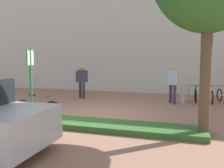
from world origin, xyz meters
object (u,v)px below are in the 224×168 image
object	(u,v)px
bike_at_sign	(38,110)
bollard_steel	(183,94)
person_suited_dark	(82,79)
parking_sign_post	(31,74)
person_shirt_white	(173,82)

from	to	relation	value
bike_at_sign	bollard_steel	size ratio (longest dim) A/B	1.87
person_suited_dark	bollard_steel	bearing A→B (deg)	-2.02
parking_sign_post	person_suited_dark	xyz separation A→B (m)	(-0.56, 5.01, -0.53)
parking_sign_post	bike_at_sign	xyz separation A→B (m)	(0.09, 0.21, -1.17)
bike_at_sign	parking_sign_post	bearing A→B (deg)	-112.45
parking_sign_post	bollard_steel	world-z (taller)	parking_sign_post
parking_sign_post	person_shirt_white	world-z (taller)	parking_sign_post
bike_at_sign	person_shirt_white	size ratio (longest dim) A/B	0.98
bollard_steel	person_suited_dark	size ratio (longest dim) A/B	0.52
person_shirt_white	bollard_steel	bearing A→B (deg)	1.46
bollard_steel	parking_sign_post	bearing A→B (deg)	-132.77
bollard_steel	person_shirt_white	bearing A→B (deg)	-178.54
parking_sign_post	bike_at_sign	world-z (taller)	parking_sign_post
bike_at_sign	person_suited_dark	xyz separation A→B (m)	(-0.65, 4.79, 0.63)
parking_sign_post	bollard_steel	size ratio (longest dim) A/B	2.57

